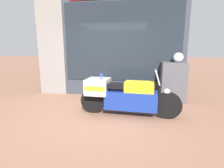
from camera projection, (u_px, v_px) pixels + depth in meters
name	position (u px, v px, depth m)	size (l,w,h in m)	color
ground_plane	(95.00, 114.00, 4.40)	(60.00, 60.00, 0.00)	#8E604C
shop_building	(98.00, 44.00, 6.04)	(5.04, 0.55, 3.54)	#333842
window_display	(121.00, 81.00, 6.20)	(3.62, 0.30, 2.07)	slate
paramedic_motorcycle	(123.00, 95.00, 4.28)	(2.47, 0.64, 1.15)	black
utility_cabinet	(173.00, 82.00, 5.38)	(0.73, 0.54, 1.21)	#4C4C51
white_helmet	(178.00, 57.00, 5.22)	(0.29, 0.29, 0.29)	white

